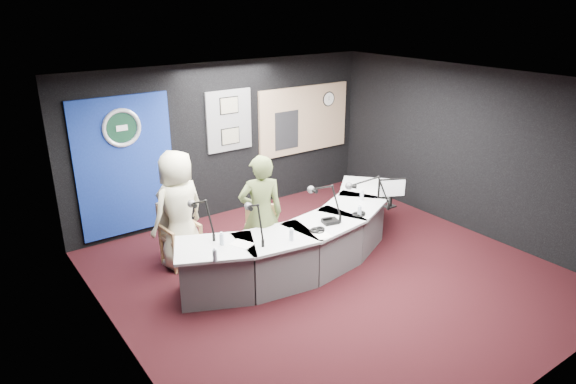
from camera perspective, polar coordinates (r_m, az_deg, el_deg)
ground at (r=7.68m, az=4.76°, el=-9.13°), size 6.00×6.00×0.00m
ceiling at (r=6.74m, az=5.47°, el=12.00°), size 6.00×6.00×0.02m
wall_back at (r=9.45m, az=-6.83°, el=5.80°), size 6.00×0.02×2.80m
wall_front at (r=5.39m, az=26.44°, el=-8.23°), size 6.00×0.02×2.80m
wall_left at (r=5.74m, az=-18.45°, el=-5.26°), size 0.02×6.00×2.80m
wall_right at (r=9.25m, az=19.43°, el=4.40°), size 0.02×6.00×2.80m
broadcast_desk at (r=7.85m, az=1.96°, el=-5.26°), size 4.50×1.90×0.75m
backdrop_panel at (r=8.75m, az=-17.61°, el=2.71°), size 1.60×0.05×2.30m
agency_seal at (r=8.55m, az=-17.99°, el=6.79°), size 0.63×0.07×0.63m
seal_center at (r=8.55m, az=-18.00°, el=6.79°), size 0.48×0.01×0.48m
pinboard at (r=9.37m, az=-6.56°, el=7.88°), size 0.90×0.04×1.10m
framed_photo_upper at (r=9.29m, az=-6.54°, el=9.53°), size 0.34×0.02×0.27m
framed_photo_lower at (r=9.41m, az=-6.40°, el=6.18°), size 0.34×0.02×0.27m
booth_window_frame at (r=10.32m, az=1.80°, el=8.06°), size 2.12×0.06×1.32m
booth_glow at (r=10.32m, az=1.84°, el=8.05°), size 2.00×0.02×1.20m
equipment_rack at (r=10.07m, az=-0.15°, el=6.87°), size 0.55×0.02×0.75m
wall_clock at (r=10.60m, az=4.55°, el=10.27°), size 0.28×0.01×0.28m
armchair_left at (r=7.91m, az=-11.80°, el=-5.09°), size 0.52×0.52×0.85m
armchair_right at (r=7.61m, az=-2.96°, el=-5.67°), size 0.67×0.67×0.86m
draped_jacket at (r=8.04m, az=-12.61°, el=-3.19°), size 0.51×0.15×0.70m
person_man at (r=7.72m, az=-12.05°, el=-1.93°), size 0.99×0.78×1.80m
person_woman at (r=7.42m, az=-3.02°, el=-2.49°), size 0.76×0.63×1.78m
computer_monitor at (r=8.08m, az=11.40°, el=0.46°), size 0.45×0.25×0.33m
desk_phone at (r=7.49m, az=4.72°, el=-3.28°), size 0.26×0.23×0.06m
headphones_near at (r=7.82m, az=7.86°, el=-2.40°), size 0.22×0.22×0.04m
headphones_far at (r=7.23m, az=3.27°, el=-4.21°), size 0.23×0.23×0.04m
paper_stack at (r=6.88m, az=-5.15°, el=-5.77°), size 0.31×0.35×0.00m
notepad at (r=7.13m, az=3.70°, el=-4.72°), size 0.25×0.32×0.00m
boom_mic_a at (r=7.14m, az=-9.54°, el=-2.33°), size 0.16×0.74×0.60m
boom_mic_b at (r=6.94m, az=-3.66°, el=-2.79°), size 0.27×0.72×0.60m
boom_mic_c at (r=7.61m, az=4.18°, el=-0.63°), size 0.18×0.74×0.60m
boom_mic_d at (r=7.98m, az=8.99°, el=0.21°), size 0.53×0.58×0.60m
water_bottles at (r=7.46m, az=2.99°, el=-2.80°), size 3.52×0.61×0.18m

